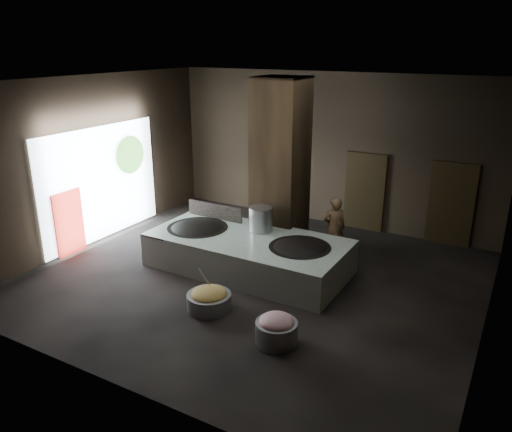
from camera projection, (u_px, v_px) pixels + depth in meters
The scene contains 28 objects.
floor at pixel (254, 279), 11.84m from camera, with size 10.00×9.00×0.10m, color black.
ceiling at pixel (254, 79), 10.32m from camera, with size 10.00×9.00×0.10m, color black.
back_wall at pixel (329, 150), 14.83m from camera, with size 10.00×0.10×4.50m, color black.
front_wall at pixel (102, 260), 7.34m from camera, with size 10.00×0.10×4.50m, color black.
left_wall at pixel (91, 161), 13.42m from camera, with size 0.10×9.00×4.50m, color black.
right_wall at pixel (504, 225), 8.75m from camera, with size 0.10×9.00×4.50m, color black.
pillar at pixel (280, 167), 12.79m from camera, with size 1.20×1.20×4.50m, color black.
hearth_platform at pixel (248, 253), 12.16m from camera, with size 4.80×2.29×0.83m, color silver.
platform_cap at pixel (248, 238), 12.03m from camera, with size 4.69×2.25×0.03m, color black.
wok_left at pixel (198, 231), 12.68m from camera, with size 1.51×1.51×0.42m, color black.
wok_left_rim at pixel (198, 228), 12.65m from camera, with size 1.54×1.54×0.05m, color black.
wok_right at pixel (300, 250), 11.47m from camera, with size 1.41×1.41×0.40m, color black.
wok_right_rim at pixel (300, 248), 11.44m from camera, with size 1.44×1.44×0.05m, color black.
stock_pot at pixel (261, 219), 12.35m from camera, with size 0.58×0.58×0.63m, color #ABADB3.
splash_guard at pixel (215, 211), 13.24m from camera, with size 1.67×0.06×0.42m, color black.
cook at pixel (334, 228), 12.68m from camera, with size 0.59×0.38×1.63m, color #97744D.
veg_basin at pixel (209, 301), 10.39m from camera, with size 0.93×0.93×0.34m, color gray.
veg_fill at pixel (209, 294), 10.33m from camera, with size 0.76×0.76×0.23m, color #849649.
ladle at pixel (207, 281), 10.46m from camera, with size 0.03×0.03×0.73m, color #ABADB3.
meat_basin at pixel (276, 332), 9.21m from camera, with size 0.78×0.78×0.43m, color gray.
meat_fill at pixel (277, 321), 9.13m from camera, with size 0.65×0.65×0.25m, color #C77788.
doorway_near at pixel (365, 193), 14.57m from camera, with size 1.18×0.08×2.38m, color black.
doorway_near_glow at pixel (360, 194), 14.71m from camera, with size 0.76×0.04×1.79m, color #8C6647.
doorway_far at pixel (451, 206), 13.46m from camera, with size 1.18×0.08×2.38m, color black.
doorway_far_glow at pixel (446, 204), 13.73m from camera, with size 0.79×0.04×1.88m, color #8C6647.
left_opening at pixel (102, 183), 13.75m from camera, with size 0.04×4.20×3.10m, color white.
pavilion_sliver at pixel (69, 223), 12.89m from camera, with size 0.05×0.90×1.70m, color maroon.
tree_silhouette at pixel (130, 155), 14.41m from camera, with size 0.28×1.10×1.10m, color #194714.
Camera 1 is at (5.26, -9.29, 5.29)m, focal length 35.00 mm.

